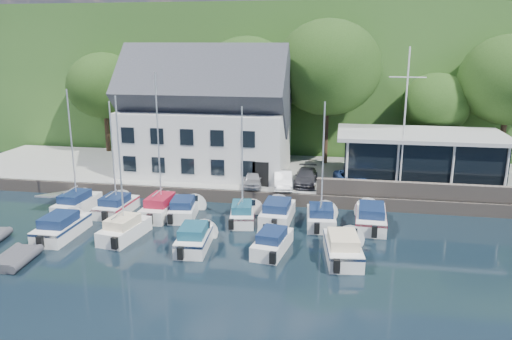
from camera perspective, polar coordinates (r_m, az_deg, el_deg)
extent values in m
plane|color=black|center=(28.43, -0.60, -11.03)|extent=(180.00, 180.00, 0.00)
cube|color=gray|center=(44.55, 3.48, -0.78)|extent=(60.00, 13.00, 1.00)
cube|color=#63584F|center=(38.36, 2.38, -3.32)|extent=(60.00, 0.30, 1.00)
cube|color=#305821|center=(87.43, 6.93, 11.68)|extent=(160.00, 75.00, 16.00)
cube|color=#4E5D2E|center=(95.34, 12.38, 16.60)|extent=(50.00, 30.00, 0.30)
cube|color=#63584F|center=(38.83, 20.34, -2.33)|extent=(18.00, 0.50, 1.20)
imported|color=#ABABB0|center=(39.78, -0.37, -1.00)|extent=(1.89, 3.70, 1.20)
imported|color=silver|center=(39.45, 3.10, -1.10)|extent=(1.92, 4.05, 1.28)
imported|color=#343338|center=(40.49, 5.74, -0.77)|extent=(1.73, 4.24, 1.23)
imported|color=#32559B|center=(40.10, 11.00, -1.02)|extent=(2.72, 4.31, 1.37)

